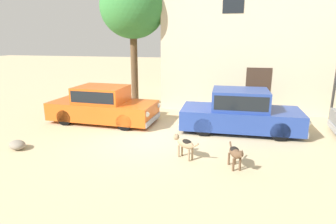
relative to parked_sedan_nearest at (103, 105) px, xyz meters
The scene contains 8 objects.
ground_plane 2.91m from the parked_sedan_nearest, 30.72° to the right, with size 80.00×80.00×0.00m, color tan.
parked_sedan_nearest is the anchor object (origin of this frame).
parked_sedan_second 5.49m from the parked_sedan_nearest, ahead, with size 4.47×1.84×1.57m.
apartment_block 10.42m from the parked_sedan_nearest, 34.28° to the left, with size 12.91×5.79×7.36m.
stray_dog_spotted 4.86m from the parked_sedan_nearest, 37.23° to the right, with size 0.88×0.65×0.68m.
stray_dog_tan 6.26m from the parked_sedan_nearest, 32.17° to the right, with size 0.41×0.94×0.67m.
acacia_tree_left 5.09m from the parked_sedan_nearest, 83.35° to the left, with size 3.14×2.83×6.31m.
rubble_pile 3.70m from the parked_sedan_nearest, 112.05° to the right, with size 0.61×0.45×0.28m, color gray.
Camera 1 is at (2.61, -9.13, 3.41)m, focal length 30.46 mm.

